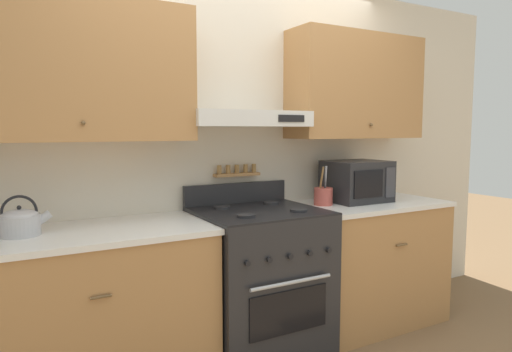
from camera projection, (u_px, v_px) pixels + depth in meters
wall_back at (231, 129)px, 3.15m from camera, size 5.20×0.46×2.55m
counter_left at (90, 313)px, 2.50m from camera, size 1.32×0.69×0.93m
counter_right at (367, 261)px, 3.49m from camera, size 1.14×0.69×0.93m
stove_range at (259, 281)px, 2.99m from camera, size 0.79×0.74×1.09m
tea_kettle at (20, 221)px, 2.33m from camera, size 0.25×0.20×0.21m
microwave at (357, 181)px, 3.44m from camera, size 0.44×0.37×0.31m
utensil_crock at (323, 196)px, 3.27m from camera, size 0.13×0.13×0.28m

